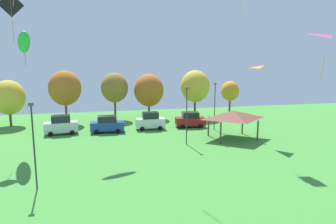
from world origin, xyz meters
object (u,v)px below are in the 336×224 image
at_px(kite_flying_2, 331,48).
at_px(parked_car_third_from_left, 150,121).
at_px(parked_car_second_from_left, 107,124).
at_px(treeline_tree_5, 195,86).
at_px(kite_flying_8, 11,6).
at_px(park_pavilion, 233,115).
at_px(light_post_2, 34,142).
at_px(treeline_tree_2, 65,88).
at_px(light_post_0, 187,113).
at_px(treeline_tree_1, 9,97).
at_px(parked_car_leftmost, 61,125).
at_px(treeline_tree_3, 115,88).
at_px(light_post_1, 215,104).
at_px(kite_flying_7, 24,43).
at_px(treeline_tree_6, 230,91).
at_px(kite_flying_4, 264,71).
at_px(parked_car_rightmost_in_row, 190,120).
at_px(treeline_tree_4, 149,90).

relative_size(kite_flying_2, parked_car_third_from_left, 0.75).
xyz_separation_m(parked_car_second_from_left, treeline_tree_5, (15.47, 8.22, 4.33)).
bearing_deg(kite_flying_8, park_pavilion, -1.63).
bearing_deg(light_post_2, treeline_tree_2, 90.30).
bearing_deg(kite_flying_8, light_post_0, -6.57).
height_order(parked_car_third_from_left, light_post_0, light_post_0).
xyz_separation_m(treeline_tree_1, treeline_tree_2, (8.11, 0.06, 1.24)).
bearing_deg(treeline_tree_1, light_post_2, -72.19).
distance_m(parked_car_leftmost, park_pavilion, 22.81).
xyz_separation_m(kite_flying_2, treeline_tree_5, (-3.77, 26.56, -5.34)).
bearing_deg(treeline_tree_3, light_post_1, -40.13).
distance_m(kite_flying_7, light_post_1, 25.24).
distance_m(light_post_0, treeline_tree_6, 23.64).
relative_size(parked_car_second_from_left, treeline_tree_3, 0.59).
bearing_deg(parked_car_third_from_left, treeline_tree_1, 162.08).
bearing_deg(treeline_tree_2, treeline_tree_1, -179.57).
distance_m(light_post_0, treeline_tree_5, 18.03).
xyz_separation_m(kite_flying_4, parked_car_rightmost_in_row, (-6.25, 9.35, -7.42)).
distance_m(kite_flying_8, treeline_tree_2, 17.42).
height_order(treeline_tree_2, treeline_tree_3, treeline_tree_2).
bearing_deg(treeline_tree_1, parked_car_leftmost, -42.08).
xyz_separation_m(kite_flying_8, parked_car_rightmost_in_row, (21.74, 6.97, -14.18)).
bearing_deg(parked_car_leftmost, parked_car_second_from_left, -9.12).
relative_size(parked_car_rightmost_in_row, treeline_tree_6, 0.74).
distance_m(kite_flying_4, treeline_tree_4, 21.61).
distance_m(parked_car_leftmost, light_post_0, 17.58).
height_order(parked_car_second_from_left, treeline_tree_6, treeline_tree_6).
xyz_separation_m(light_post_0, light_post_2, (-14.83, -9.55, -0.05)).
distance_m(park_pavilion, treeline_tree_2, 26.20).
distance_m(kite_flying_7, parked_car_rightmost_in_row, 24.32).
height_order(light_post_0, treeline_tree_3, treeline_tree_3).
xyz_separation_m(parked_car_third_from_left, treeline_tree_1, (-20.32, 7.18, 3.17)).
relative_size(kite_flying_2, treeline_tree_6, 0.51).
xyz_separation_m(light_post_2, treeline_tree_2, (-0.14, 25.75, 1.88)).
bearing_deg(parked_car_leftmost, light_post_0, -36.31).
distance_m(kite_flying_4, treeline_tree_5, 17.50).
height_order(kite_flying_4, light_post_0, kite_flying_4).
bearing_deg(park_pavilion, light_post_2, -152.81).
height_order(kite_flying_8, parked_car_second_from_left, kite_flying_8).
height_order(kite_flying_2, park_pavilion, kite_flying_2).
bearing_deg(kite_flying_4, park_pavilion, 151.54).
bearing_deg(kite_flying_4, treeline_tree_4, 121.04).
height_order(parked_car_second_from_left, light_post_0, light_post_0).
height_order(kite_flying_2, light_post_0, kite_flying_2).
distance_m(park_pavilion, light_post_1, 5.19).
height_order(kite_flying_2, light_post_2, kite_flying_2).
bearing_deg(parked_car_third_from_left, light_post_2, -121.56).
bearing_deg(kite_flying_4, parked_car_leftmost, 159.71).
height_order(parked_car_second_from_left, treeline_tree_4, treeline_tree_4).
bearing_deg(parked_car_second_from_left, kite_flying_4, -21.93).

